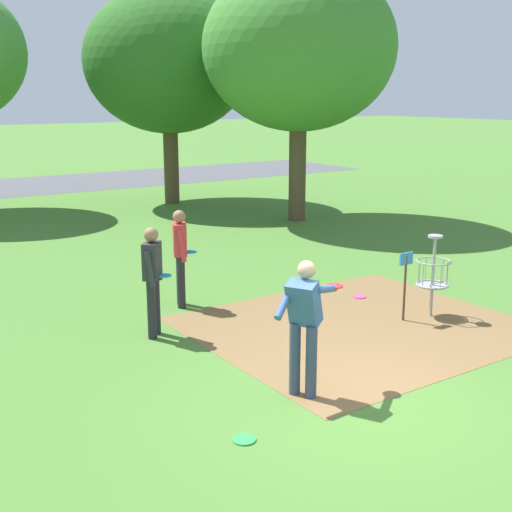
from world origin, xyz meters
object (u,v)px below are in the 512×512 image
at_px(tree_mid_center, 168,61).
at_px(player_throwing, 304,320).
at_px(player_waiting_left, 153,275).
at_px(tree_mid_left, 299,48).
at_px(player_waiting_right, 180,252).
at_px(disc_golf_basket, 430,273).
at_px(frisbee_mid_grass, 244,440).
at_px(frisbee_by_tee, 359,297).

bearing_deg(tree_mid_center, player_throwing, -111.45).
height_order(player_waiting_left, tree_mid_left, tree_mid_left).
height_order(player_throwing, player_waiting_right, same).
xyz_separation_m(disc_golf_basket, frisbee_mid_grass, (-4.85, -1.77, -0.74)).
height_order(player_throwing, frisbee_mid_grass, player_throwing).
height_order(frisbee_mid_grass, tree_mid_left, tree_mid_left).
bearing_deg(player_waiting_left, frisbee_mid_grass, -100.41).
xyz_separation_m(player_waiting_right, frisbee_mid_grass, (-1.71, -4.61, -0.96)).
bearing_deg(disc_golf_basket, tree_mid_left, 66.32).
relative_size(player_waiting_left, tree_mid_center, 0.24).
bearing_deg(frisbee_by_tee, player_waiting_right, 154.73).
bearing_deg(player_waiting_right, player_waiting_left, -133.53).
relative_size(frisbee_by_tee, frisbee_mid_grass, 0.94).
bearing_deg(frisbee_mid_grass, tree_mid_left, 49.94).
bearing_deg(frisbee_mid_grass, player_waiting_left, 79.59).
height_order(player_throwing, player_waiting_left, same).
xyz_separation_m(disc_golf_basket, frisbee_by_tee, (-0.20, 1.46, -0.74)).
relative_size(disc_golf_basket, frisbee_mid_grass, 5.45).
distance_m(disc_golf_basket, tree_mid_center, 14.00).
bearing_deg(player_waiting_right, disc_golf_basket, -42.19).
xyz_separation_m(player_waiting_right, frisbee_by_tee, (2.95, -1.39, -0.96)).
bearing_deg(player_waiting_right, frisbee_by_tee, -25.27).
relative_size(frisbee_by_tee, tree_mid_center, 0.03).
bearing_deg(player_throwing, frisbee_by_tee, 38.11).
bearing_deg(frisbee_by_tee, player_throwing, -141.89).
distance_m(tree_mid_left, tree_mid_center, 5.16).
height_order(frisbee_by_tee, frisbee_mid_grass, same).
bearing_deg(tree_mid_left, frisbee_mid_grass, -130.06).
distance_m(player_throwing, tree_mid_center, 16.01).
bearing_deg(player_waiting_right, tree_mid_center, 63.40).
xyz_separation_m(player_waiting_right, tree_mid_center, (5.22, 10.42, 3.71)).
bearing_deg(frisbee_mid_grass, frisbee_by_tee, 34.70).
height_order(player_waiting_right, tree_mid_center, tree_mid_center).
xyz_separation_m(disc_golf_basket, player_throwing, (-3.62, -1.23, 0.23)).
relative_size(player_waiting_left, frisbee_mid_grass, 6.70).
xyz_separation_m(disc_golf_basket, tree_mid_center, (2.08, 13.27, 3.92)).
height_order(frisbee_by_tee, tree_mid_left, tree_mid_left).
xyz_separation_m(player_throwing, tree_mid_left, (7.29, 9.60, 3.90)).
distance_m(player_throwing, player_waiting_right, 4.10).
xyz_separation_m(player_waiting_left, tree_mid_center, (6.29, 11.55, 3.71)).
height_order(disc_golf_basket, tree_mid_left, tree_mid_left).
relative_size(frisbee_mid_grass, tree_mid_left, 0.04).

